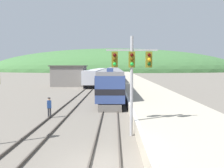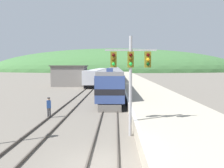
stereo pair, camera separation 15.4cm
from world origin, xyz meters
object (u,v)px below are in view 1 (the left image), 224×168
at_px(carriage_third, 113,72).
at_px(track_worker, 49,106).
at_px(express_train_lead_car, 112,82).
at_px(signal_mast_main, 132,69).
at_px(carriage_second, 113,75).
at_px(siding_train, 98,75).

relative_size(carriage_third, track_worker, 12.56).
relative_size(express_train_lead_car, signal_mast_main, 3.35).
bearing_deg(carriage_second, carriage_third, 90.00).
bearing_deg(carriage_third, signal_mast_main, -88.62).
distance_m(carriage_second, signal_mast_main, 41.33).
relative_size(express_train_lead_car, carriage_second, 0.96).
relative_size(carriage_third, siding_train, 0.50).
distance_m(express_train_lead_car, siding_train, 33.23).
bearing_deg(carriage_second, siding_train, 115.87).
distance_m(carriage_second, track_worker, 36.80).
bearing_deg(signal_mast_main, track_worker, 144.90).
bearing_deg(siding_train, signal_mast_main, -83.09).
xyz_separation_m(carriage_third, signal_mast_main, (1.56, -64.93, 2.23)).
height_order(express_train_lead_car, signal_mast_main, signal_mast_main).
relative_size(siding_train, signal_mast_main, 6.97).
bearing_deg(carriage_third, siding_train, -107.82).
relative_size(carriage_second, signal_mast_main, 3.49).
height_order(carriage_second, carriage_third, same).
xyz_separation_m(carriage_second, track_worker, (-5.33, -36.40, -1.14)).
height_order(express_train_lead_car, track_worker, express_train_lead_car).
bearing_deg(express_train_lead_car, signal_mast_main, -84.97).
bearing_deg(signal_mast_main, carriage_second, 92.17).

